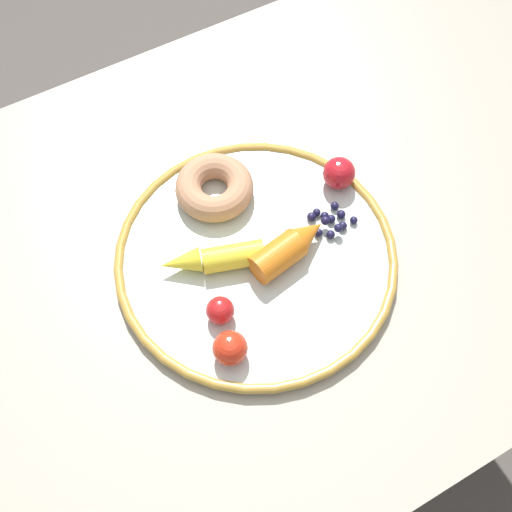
# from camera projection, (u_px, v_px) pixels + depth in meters

# --- Properties ---
(ground_plane) EXTENTS (6.00, 6.00, 0.00)m
(ground_plane) POSITION_uv_depth(u_px,v_px,m) (256.00, 402.00, 1.51)
(ground_plane) COLOR #514B45
(dining_table) EXTENTS (1.19, 0.75, 0.75)m
(dining_table) POSITION_uv_depth(u_px,v_px,m) (256.00, 271.00, 0.94)
(dining_table) COLOR #A39B8A
(dining_table) RESTS_ON ground_plane
(plate) EXTENTS (0.36, 0.36, 0.02)m
(plate) POSITION_uv_depth(u_px,v_px,m) (256.00, 257.00, 0.83)
(plate) COLOR silver
(plate) RESTS_ON dining_table
(carrot_orange) EXTENTS (0.12, 0.06, 0.04)m
(carrot_orange) POSITION_uv_depth(u_px,v_px,m) (288.00, 248.00, 0.81)
(carrot_orange) COLOR orange
(carrot_orange) RESTS_ON plate
(carrot_yellow) EXTENTS (0.13, 0.07, 0.03)m
(carrot_yellow) POSITION_uv_depth(u_px,v_px,m) (213.00, 260.00, 0.81)
(carrot_yellow) COLOR yellow
(carrot_yellow) RESTS_ON plate
(donut) EXTENTS (0.14, 0.14, 0.03)m
(donut) POSITION_uv_depth(u_px,v_px,m) (214.00, 187.00, 0.86)
(donut) COLOR tan
(donut) RESTS_ON plate
(blueberry_pile) EXTENTS (0.06, 0.05, 0.02)m
(blueberry_pile) POSITION_uv_depth(u_px,v_px,m) (330.00, 220.00, 0.85)
(blueberry_pile) COLOR #191638
(blueberry_pile) RESTS_ON plate
(tomato_near) EXTENTS (0.04, 0.04, 0.04)m
(tomato_near) POSITION_uv_depth(u_px,v_px,m) (230.00, 348.00, 0.75)
(tomato_near) COLOR red
(tomato_near) RESTS_ON plate
(tomato_mid) EXTENTS (0.04, 0.04, 0.04)m
(tomato_mid) POSITION_uv_depth(u_px,v_px,m) (339.00, 173.00, 0.87)
(tomato_mid) COLOR red
(tomato_mid) RESTS_ON plate
(tomato_far) EXTENTS (0.03, 0.03, 0.03)m
(tomato_far) POSITION_uv_depth(u_px,v_px,m) (220.00, 310.00, 0.78)
(tomato_far) COLOR red
(tomato_far) RESTS_ON plate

